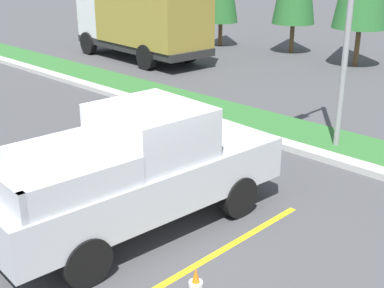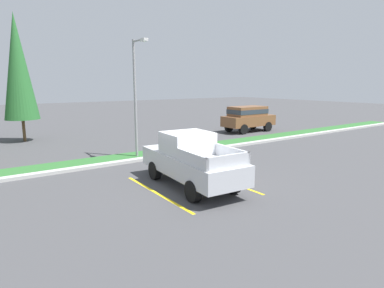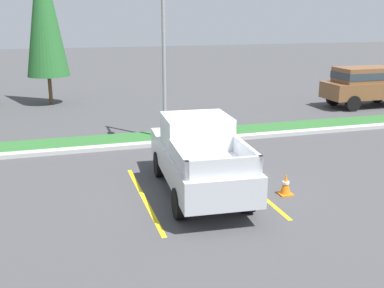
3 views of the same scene
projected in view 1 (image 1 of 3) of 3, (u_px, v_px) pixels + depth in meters
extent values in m
plane|color=#424244|center=(137.00, 227.00, 8.97)|extent=(120.00, 120.00, 0.00)
cube|color=yellow|center=(88.00, 197.00, 10.02)|extent=(0.12, 4.80, 0.01)
cube|color=yellow|center=(204.00, 261.00, 7.99)|extent=(0.12, 4.80, 0.01)
cube|color=#B2B2AD|center=(299.00, 149.00, 12.27)|extent=(56.00, 0.40, 0.15)
cube|color=#2D662D|center=(324.00, 139.00, 13.02)|extent=(56.00, 1.80, 0.06)
cylinder|color=black|center=(176.00, 168.00, 10.43)|extent=(0.33, 0.78, 0.76)
cylinder|color=black|center=(237.00, 196.00, 9.24)|extent=(0.33, 0.78, 0.76)
cylinder|color=black|center=(32.00, 217.00, 8.51)|extent=(0.33, 0.78, 0.76)
cylinder|color=black|center=(85.00, 261.00, 7.32)|extent=(0.33, 0.78, 0.76)
cube|color=silver|center=(138.00, 180.00, 8.70)|extent=(2.25, 5.32, 0.76)
cube|color=silver|center=(151.00, 131.00, 8.60)|extent=(1.87, 1.72, 0.84)
cube|color=#2D3842|center=(188.00, 118.00, 9.09)|extent=(1.62, 0.17, 0.63)
cube|color=silver|center=(30.00, 153.00, 8.18)|extent=(0.23, 1.90, 0.44)
cube|color=silver|center=(86.00, 188.00, 6.99)|extent=(0.23, 1.90, 0.44)
cube|color=silver|center=(242.00, 155.00, 10.36)|extent=(1.81, 0.28, 0.28)
cylinder|color=black|center=(89.00, 43.00, 23.61)|extent=(1.02, 0.37, 1.00)
cylinder|color=black|center=(128.00, 38.00, 24.97)|extent=(1.02, 0.37, 1.00)
cylinder|color=black|center=(146.00, 57.00, 20.53)|extent=(1.02, 0.37, 1.00)
cylinder|color=black|center=(188.00, 51.00, 21.89)|extent=(1.02, 0.37, 1.00)
cube|color=#262626|center=(142.00, 44.00, 22.42)|extent=(6.94, 2.75, 0.30)
cube|color=silver|center=(108.00, 13.00, 23.82)|extent=(1.75, 2.40, 1.90)
cube|color=#2D3842|center=(98.00, 6.00, 24.30)|extent=(0.20, 2.10, 0.90)
cube|color=olive|center=(152.00, 12.00, 21.34)|extent=(5.15, 2.73, 2.60)
cylinder|color=gray|center=(349.00, 17.00, 11.51)|extent=(0.14, 0.14, 6.20)
cylinder|color=brown|center=(220.00, 34.00, 25.63)|extent=(0.20, 0.20, 1.16)
cylinder|color=brown|center=(292.00, 38.00, 23.89)|extent=(0.20, 0.20, 1.34)
cylinder|color=brown|center=(357.00, 47.00, 21.10)|extent=(0.20, 0.20, 1.54)
cone|color=orange|center=(196.00, 286.00, 6.86)|extent=(0.28, 0.28, 0.56)
cylinder|color=white|center=(196.00, 284.00, 6.86)|extent=(0.19, 0.19, 0.07)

